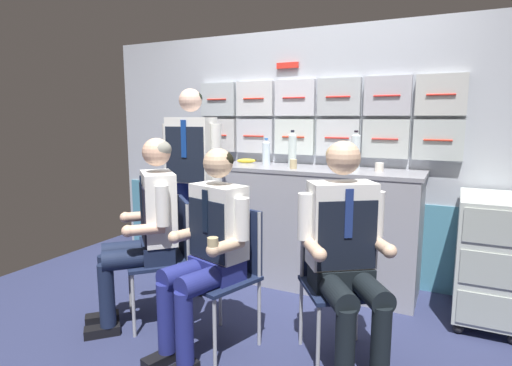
{
  "coord_description": "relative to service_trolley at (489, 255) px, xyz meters",
  "views": [
    {
      "loc": [
        1.18,
        -2.16,
        1.4
      ],
      "look_at": [
        -0.04,
        0.34,
        0.96
      ],
      "focal_mm": 29.27,
      "sensor_mm": 36.0,
      "label": 1
    }
  ],
  "objects": [
    {
      "name": "galley_bulkhead",
      "position": [
        -1.4,
        0.38,
        0.61
      ],
      "size": [
        4.2,
        0.14,
        2.15
      ],
      "color": "#AEB5C1",
      "rests_on": "ground"
    },
    {
      "name": "folding_chair_center",
      "position": [
        -1.46,
        -1.0,
        0.05
      ],
      "size": [
        0.5,
        0.5,
        0.85
      ],
      "color": "#A8AAAF",
      "rests_on": "ground"
    },
    {
      "name": "crew_member_near_trolley",
      "position": [
        -0.75,
        -0.95,
        0.23
      ],
      "size": [
        0.62,
        0.68,
        1.27
      ],
      "color": "black",
      "rests_on": "ground"
    },
    {
      "name": "espresso_cup_small",
      "position": [
        -1.42,
        -0.02,
        0.56
      ],
      "size": [
        0.06,
        0.06,
        0.08
      ],
      "color": "tan",
      "rests_on": "galley_counter"
    },
    {
      "name": "paper_cup_tan",
      "position": [
        -1.02,
        0.11,
        0.55
      ],
      "size": [
        0.07,
        0.07,
        0.06
      ],
      "color": "tan",
      "rests_on": "galley_counter"
    },
    {
      "name": "snack_banana",
      "position": [
        -1.95,
        0.19,
        0.54
      ],
      "size": [
        0.17,
        0.1,
        0.04
      ],
      "color": "yellow",
      "rests_on": "galley_counter"
    },
    {
      "name": "water_bottle_tall",
      "position": [
        -0.98,
        0.23,
        0.66
      ],
      "size": [
        0.07,
        0.07,
        0.31
      ],
      "color": "silver",
      "rests_on": "galley_counter"
    },
    {
      "name": "crew_member_standing",
      "position": [
        -2.13,
        -0.41,
        0.48
      ],
      "size": [
        0.52,
        0.28,
        1.62
      ],
      "color": "black",
      "rests_on": "ground"
    },
    {
      "name": "folding_chair_near_trolley",
      "position": [
        -0.84,
        -0.82,
        0.05
      ],
      "size": [
        0.56,
        0.56,
        0.85
      ],
      "color": "#A8AAAF",
      "rests_on": "ground"
    },
    {
      "name": "folding_chair_left",
      "position": [
        -1.96,
        -0.92,
        0.05
      ],
      "size": [
        0.57,
        0.57,
        0.85
      ],
      "color": "#A8AAAF",
      "rests_on": "ground"
    },
    {
      "name": "crew_member_center",
      "position": [
        -1.51,
        -1.16,
        0.2
      ],
      "size": [
        0.5,
        0.64,
        1.22
      ],
      "color": "black",
      "rests_on": "ground"
    },
    {
      "name": "paper_cup_blue",
      "position": [
        -0.77,
        0.11,
        0.55
      ],
      "size": [
        0.06,
        0.06,
        0.07
      ],
      "color": "silver",
      "rests_on": "galley_counter"
    },
    {
      "name": "water_bottle_clear",
      "position": [
        -1.47,
        0.08,
        0.66
      ],
      "size": [
        0.07,
        0.07,
        0.3
      ],
      "color": "silver",
      "rests_on": "galley_counter"
    },
    {
      "name": "ground",
      "position": [
        -1.41,
        -0.99,
        -0.49
      ],
      "size": [
        4.8,
        4.8,
        0.04
      ],
      "primitive_type": "cube",
      "color": "#2A2F52"
    },
    {
      "name": "galley_counter",
      "position": [
        -1.27,
        0.1,
        0.02
      ],
      "size": [
        1.7,
        0.53,
        0.99
      ],
      "color": "#96979F",
      "rests_on": "ground"
    },
    {
      "name": "service_trolley",
      "position": [
        0.0,
        0.0,
        0.0
      ],
      "size": [
        0.4,
        0.65,
        0.88
      ],
      "color": "black",
      "rests_on": "ground"
    },
    {
      "name": "coffee_cup_white",
      "position": [
        -1.15,
        0.2,
        0.55
      ],
      "size": [
        0.07,
        0.07,
        0.06
      ],
      "color": "navy",
      "rests_on": "galley_counter"
    },
    {
      "name": "water_bottle_short",
      "position": [
        -1.73,
        0.12,
        0.63
      ],
      "size": [
        0.07,
        0.07,
        0.23
      ],
      "color": "silver",
      "rests_on": "galley_counter"
    },
    {
      "name": "crew_member_left",
      "position": [
        -2.08,
        -1.03,
        0.23
      ],
      "size": [
        0.65,
        0.65,
        1.27
      ],
      "color": "black",
      "rests_on": "ground"
    }
  ]
}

